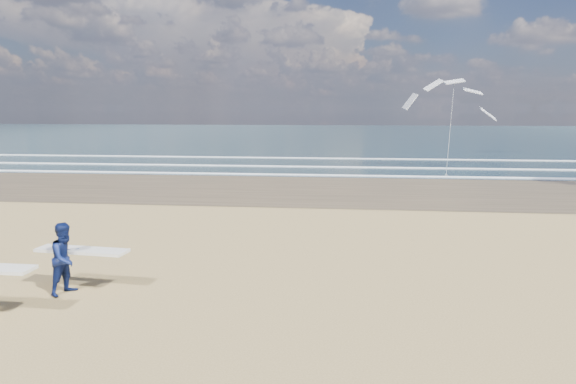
# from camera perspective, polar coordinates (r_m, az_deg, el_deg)

# --- Properties ---
(ocean) EXTENTS (220.00, 100.00, 0.02)m
(ocean) POSITION_cam_1_polar(r_m,az_deg,el_deg) (82.68, 16.45, 5.98)
(ocean) COLOR #172C34
(ocean) RESTS_ON ground
(foam_breakers) EXTENTS (220.00, 11.70, 0.05)m
(foam_breakers) POSITION_cam_1_polar(r_m,az_deg,el_deg) (40.26, 27.12, 2.33)
(foam_breakers) COLOR white
(foam_breakers) RESTS_ON ground
(surfer_far) EXTENTS (2.24, 1.20, 1.66)m
(surfer_far) POSITION_cam_1_polar(r_m,az_deg,el_deg) (12.84, -23.29, -6.70)
(surfer_far) COLOR #0D1A4E
(surfer_far) RESTS_ON ground
(kite_1) EXTENTS (6.41, 4.80, 7.29)m
(kite_1) POSITION_cam_1_polar(r_m,az_deg,el_deg) (36.62, 17.76, 8.86)
(kite_1) COLOR slate
(kite_1) RESTS_ON ground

